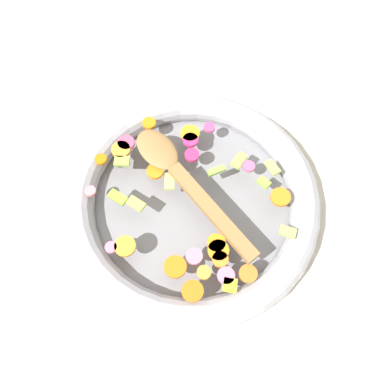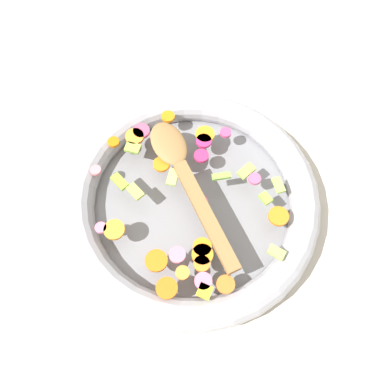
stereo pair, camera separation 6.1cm
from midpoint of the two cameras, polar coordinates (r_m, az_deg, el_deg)
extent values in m
plane|color=beige|center=(0.65, 2.65, -2.14)|extent=(4.00, 4.00, 0.00)
cylinder|color=slate|center=(0.65, 2.67, -1.94)|extent=(0.38, 0.38, 0.01)
torus|color=#9E9EA5|center=(0.63, 2.74, -1.26)|extent=(0.43, 0.43, 0.05)
cylinder|color=orange|center=(0.57, -2.37, -10.76)|extent=(0.05, 0.05, 0.01)
cylinder|color=orange|center=(0.66, 4.64, 8.45)|extent=(0.05, 0.05, 0.01)
cylinder|color=orange|center=(0.68, -1.08, 11.15)|extent=(0.03, 0.03, 0.01)
cylinder|color=orange|center=(0.56, 8.31, -14.12)|extent=(0.03, 0.03, 0.01)
cylinder|color=orange|center=(0.63, -1.94, 3.95)|extent=(0.04, 0.04, 0.01)
cylinder|color=orange|center=(0.66, -6.13, 8.13)|extent=(0.04, 0.04, 0.01)
cylinder|color=orange|center=(0.66, -9.29, 7.25)|extent=(0.03, 0.03, 0.01)
cylinder|color=orange|center=(0.57, 4.62, -8.70)|extent=(0.04, 0.04, 0.01)
cylinder|color=orange|center=(0.61, 15.84, -3.89)|extent=(0.05, 0.05, 0.01)
cylinder|color=orange|center=(0.56, 1.53, -12.54)|extent=(0.02, 0.02, 0.01)
cylinder|color=orange|center=(0.59, -8.89, -6.02)|extent=(0.05, 0.05, 0.01)
cylinder|color=orange|center=(0.57, 4.63, -11.19)|extent=(0.03, 0.03, 0.01)
cylinder|color=orange|center=(0.57, 4.68, -9.82)|extent=(0.05, 0.05, 0.01)
cylinder|color=orange|center=(0.56, -0.67, -14.79)|extent=(0.04, 0.04, 0.01)
cube|color=#BCCF50|center=(0.61, -5.85, -0.24)|extent=(0.03, 0.03, 0.01)
cube|color=#94C048|center=(0.65, -6.39, 6.42)|extent=(0.03, 0.02, 0.01)
cube|color=#89B536|center=(0.62, -8.26, 1.29)|extent=(0.03, 0.03, 0.01)
cube|color=#81BB45|center=(0.62, 7.28, 2.11)|extent=(0.03, 0.02, 0.01)
cube|color=#ADCA62|center=(0.62, -0.15, 1.99)|extent=(0.02, 0.03, 0.01)
cube|color=#89C040|center=(0.62, 13.92, -1.45)|extent=(0.02, 0.03, 0.01)
cube|color=#A7CB4F|center=(0.63, 11.02, 2.88)|extent=(0.03, 0.03, 0.01)
cube|color=#81BF44|center=(0.65, -1.12, 8.14)|extent=(0.02, 0.03, 0.01)
cube|color=#AECD58|center=(0.59, 15.66, -9.18)|extent=(0.03, 0.02, 0.01)
cube|color=#B2DD58|center=(0.63, 15.73, 0.74)|extent=(0.02, 0.03, 0.01)
cylinder|color=#DA6499|center=(0.60, 4.33, -1.81)|extent=(0.03, 0.03, 0.01)
cylinder|color=#CE4478|center=(0.67, 7.77, 8.70)|extent=(0.03, 0.03, 0.01)
cylinder|color=#D42D6D|center=(0.65, 4.48, 7.48)|extent=(0.04, 0.04, 0.01)
cylinder|color=pink|center=(0.63, -11.83, 2.97)|extent=(0.02, 0.02, 0.01)
cylinder|color=#D12C63|center=(0.64, 4.17, 5.23)|extent=(0.04, 0.04, 0.01)
cylinder|color=#D95783|center=(0.63, 12.26, 1.68)|extent=(0.02, 0.02, 0.01)
cylinder|color=pink|center=(0.57, 0.83, -9.90)|extent=(0.03, 0.03, 0.01)
cylinder|color=pink|center=(0.56, 4.90, -13.72)|extent=(0.04, 0.04, 0.01)
cylinder|color=#E64D70|center=(0.66, -5.13, 8.97)|extent=(0.04, 0.04, 0.01)
cylinder|color=pink|center=(0.59, -10.88, -5.70)|extent=(0.02, 0.02, 0.01)
cube|color=gold|center=(0.56, 5.16, -15.21)|extent=(0.03, 0.03, 0.01)
cube|color=olive|center=(0.58, 5.04, -3.76)|extent=(0.12, 0.18, 0.01)
ellipsoid|color=olive|center=(0.64, -0.86, 7.18)|extent=(0.09, 0.11, 0.01)
camera|label=1|loc=(0.03, -87.12, 6.14)|focal=35.00mm
camera|label=2|loc=(0.03, 92.88, -6.14)|focal=35.00mm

